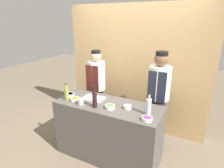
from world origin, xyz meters
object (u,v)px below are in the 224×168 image
sauce_bowl_purple (147,119)px  bottle_clear (149,106)px  chef_left (97,88)px  sauce_bowl_red (70,95)px  sauce_bowl_yellow (127,107)px  cup_steel (81,102)px  cutting_board (94,98)px  sauce_bowl_green (110,107)px  chef_right (158,97)px  sauce_bowl_orange (75,99)px  bottle_oil (66,93)px  bottle_wine (95,99)px

sauce_bowl_purple → bottle_clear: bearing=101.6°
chef_left → sauce_bowl_red: bearing=-98.8°
sauce_bowl_yellow → cup_steel: cup_steel is taller
cutting_board → chef_left: chef_left is taller
sauce_bowl_red → chef_left: chef_left is taller
sauce_bowl_red → cup_steel: size_ratio=1.31×
sauce_bowl_green → chef_right: (0.50, 0.75, -0.04)m
sauce_bowl_purple → chef_left: 1.50m
sauce_bowl_orange → chef_right: bearing=34.5°
sauce_bowl_green → sauce_bowl_red: 0.79m
chef_left → chef_right: bearing=0.0°
bottle_clear → chef_right: size_ratio=0.19×
sauce_bowl_orange → bottle_oil: bottle_oil is taller
cutting_board → chef_right: bearing=32.4°
bottle_wine → chef_right: bearing=48.5°
sauce_bowl_orange → chef_right: chef_right is taller
sauce_bowl_orange → bottle_oil: 0.17m
sauce_bowl_orange → sauce_bowl_yellow: (0.83, 0.12, 0.00)m
sauce_bowl_orange → cup_steel: cup_steel is taller
bottle_oil → sauce_bowl_purple: bearing=-1.9°
sauce_bowl_yellow → sauce_bowl_green: (-0.22, -0.11, 0.00)m
cutting_board → bottle_clear: (0.93, -0.11, 0.11)m
cup_steel → bottle_wine: bearing=6.5°
sauce_bowl_purple → chef_left: size_ratio=0.08×
sauce_bowl_orange → chef_left: bearing=95.7°
bottle_oil → chef_left: (0.07, 0.79, -0.16)m
sauce_bowl_yellow → chef_right: chef_right is taller
bottle_oil → sauce_bowl_green: bearing=2.6°
chef_left → chef_right: (1.18, 0.00, 0.04)m
sauce_bowl_green → chef_left: bearing=132.3°
sauce_bowl_purple → cup_steel: 1.01m
sauce_bowl_yellow → cutting_board: (-0.61, 0.07, -0.02)m
bottle_oil → chef_right: bearing=32.2°
sauce_bowl_orange → cutting_board: 0.29m
sauce_bowl_yellow → cup_steel: 0.70m
sauce_bowl_purple → bottle_wine: bearing=178.5°
sauce_bowl_yellow → cup_steel: size_ratio=1.18×
sauce_bowl_yellow → chef_left: 1.11m
sauce_bowl_yellow → chef_left: size_ratio=0.07×
bottle_clear → chef_right: (-0.04, 0.68, -0.14)m
cutting_board → chef_right: (0.89, 0.57, -0.03)m
sauce_bowl_yellow → bottle_oil: 0.98m
sauce_bowl_red → chef_left: bearing=81.2°
sauce_bowl_purple → sauce_bowl_yellow: (-0.35, 0.19, 0.00)m
cutting_board → bottle_wine: bearing=-53.7°
sauce_bowl_yellow → sauce_bowl_green: bearing=-153.0°
chef_right → sauce_bowl_orange: bearing=-145.5°
sauce_bowl_red → bottle_oil: bearing=-74.5°
bottle_clear → chef_left: 1.41m
bottle_oil → chef_right: (1.25, 0.79, -0.12)m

